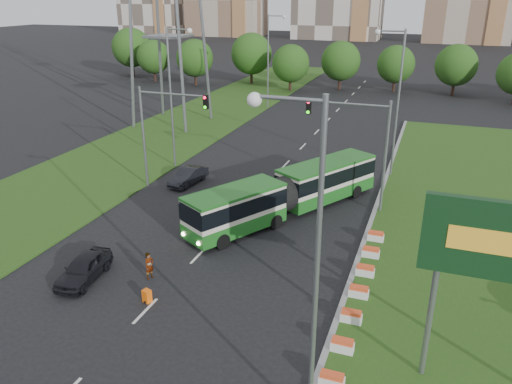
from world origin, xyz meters
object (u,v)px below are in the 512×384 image
at_px(traffic_mast_left, 161,123).
at_px(shopping_trolley, 147,296).
at_px(billboard, 509,251).
at_px(articulated_bus, 283,192).
at_px(car_left_far, 188,176).
at_px(traffic_mast_median, 363,138).
at_px(car_left_near, 84,268).
at_px(pedestrian, 149,266).

bearing_deg(traffic_mast_left, shopping_trolley, -63.69).
height_order(billboard, articulated_bus, billboard).
height_order(car_left_far, shopping_trolley, car_left_far).
bearing_deg(billboard, traffic_mast_median, 115.03).
relative_size(billboard, car_left_near, 1.98).
bearing_deg(traffic_mast_median, articulated_bus, -153.09).
bearing_deg(car_left_far, articulated_bus, -10.61).
distance_m(billboard, traffic_mast_left, 27.16).
bearing_deg(traffic_mast_left, articulated_bus, -8.06).
xyz_separation_m(traffic_mast_median, car_left_near, (-12.43, -14.58, -4.66)).
xyz_separation_m(articulated_bus, shopping_trolley, (-3.24, -12.83, -1.28)).
relative_size(articulated_bus, pedestrian, 10.32).
xyz_separation_m(traffic_mast_median, pedestrian, (-9.15, -13.26, -4.57)).
bearing_deg(traffic_mast_left, car_left_far, 48.26).
height_order(billboard, car_left_far, billboard).
distance_m(billboard, car_left_near, 20.69).
relative_size(traffic_mast_left, shopping_trolley, 11.64).
distance_m(traffic_mast_left, car_left_far, 5.10).
height_order(car_left_near, pedestrian, pedestrian).
bearing_deg(car_left_far, traffic_mast_median, 5.54).
xyz_separation_m(billboard, car_left_far, (-21.30, 16.49, -5.50)).
distance_m(articulated_bus, shopping_trolley, 13.30).
relative_size(traffic_mast_median, car_left_near, 1.98).
bearing_deg(traffic_mast_median, traffic_mast_left, -176.23).
xyz_separation_m(billboard, shopping_trolley, (-15.56, 0.71, -5.82)).
xyz_separation_m(billboard, traffic_mast_median, (-7.47, 16.00, -0.81)).
xyz_separation_m(traffic_mast_median, shopping_trolley, (-8.09, -15.29, -5.01)).
xyz_separation_m(billboard, traffic_mast_left, (-22.63, 15.00, -0.81)).
xyz_separation_m(articulated_bus, car_left_far, (-8.98, 2.95, -0.96)).
distance_m(billboard, car_left_far, 27.49).
bearing_deg(shopping_trolley, traffic_mast_left, 133.43).
bearing_deg(car_left_near, pedestrian, 15.64).
height_order(car_left_far, pedestrian, pedestrian).
height_order(billboard, shopping_trolley, billboard).
bearing_deg(articulated_bus, traffic_mast_median, 56.84).
relative_size(articulated_bus, car_left_far, 4.00).
bearing_deg(car_left_far, billboard, -30.18).
bearing_deg(traffic_mast_median, car_left_far, 177.97).
relative_size(billboard, car_left_far, 1.99).
height_order(billboard, traffic_mast_median, same).
distance_m(articulated_bus, car_left_near, 14.33).
relative_size(traffic_mast_median, pedestrian, 5.14).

